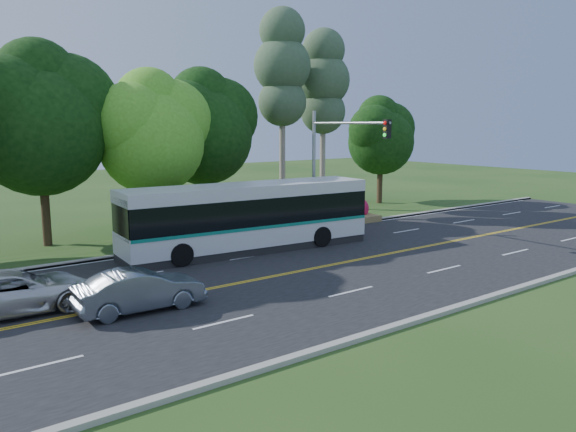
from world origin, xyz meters
TOP-DOWN VIEW (x-y plane):
  - ground at (0.00, 0.00)m, footprint 120.00×120.00m
  - road at (0.00, 0.00)m, footprint 60.00×14.00m
  - curb_north at (0.00, 7.15)m, footprint 60.00×0.30m
  - curb_south at (0.00, -7.15)m, footprint 60.00×0.30m
  - grass_verge at (0.00, 9.00)m, footprint 60.00×4.00m
  - lane_markings at (-0.09, 0.00)m, footprint 57.60×13.82m
  - tree_row at (-5.15, 12.13)m, footprint 44.70×9.10m
  - bougainvillea_hedge at (7.18, 8.15)m, footprint 9.50×2.25m
  - traffic_signal at (6.49, 5.40)m, footprint 0.42×6.10m
  - transit_bus at (0.20, 4.70)m, footprint 12.83×3.67m
  - sedan at (-7.68, -0.85)m, footprint 4.33×1.65m
  - suv at (-11.10, 1.43)m, footprint 5.30×2.66m

SIDE VIEW (x-z plane):
  - ground at x=0.00m, z-range 0.00..0.00m
  - road at x=0.00m, z-range 0.00..0.02m
  - lane_markings at x=-0.09m, z-range 0.02..0.02m
  - grass_verge at x=0.00m, z-range 0.00..0.10m
  - curb_north at x=0.00m, z-range 0.00..0.15m
  - curb_south at x=0.00m, z-range 0.00..0.15m
  - bougainvillea_hedge at x=7.18m, z-range -0.03..1.47m
  - sedan at x=-7.68m, z-range 0.02..1.43m
  - suv at x=-11.10m, z-range 0.02..1.46m
  - transit_bus at x=0.20m, z-range 0.00..3.32m
  - traffic_signal at x=6.49m, z-range 1.17..8.17m
  - tree_row at x=-5.15m, z-range -0.19..13.65m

